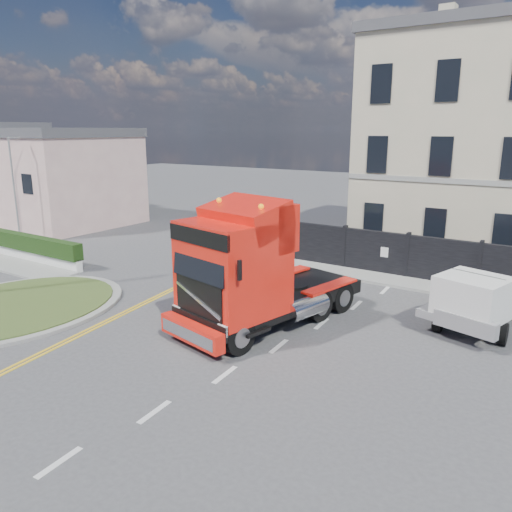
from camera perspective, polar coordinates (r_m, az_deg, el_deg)
The scene contains 12 objects.
ground at distance 17.53m, azimuth -5.09°, elevation -7.58°, with size 120.00×120.00×0.00m, color #424244.
traffic_island at distance 20.76m, azimuth -25.93°, elevation -5.26°, with size 6.80×6.80×0.17m.
hedge_wall at distance 27.79m, azimuth -24.62°, elevation 0.99°, with size 8.00×0.55×1.35m.
pavement_side at distance 27.40m, azimuth -26.40°, elevation -0.87°, with size 8.50×1.80×0.10m, color gray.
seaside_bldg_pink at distance 37.34m, azimuth -21.09°, elevation 7.95°, with size 8.00×8.00×6.00m, color beige.
seaside_bldg_cream at distance 45.12m, azimuth -25.00°, elevation 7.87°, with size 9.00×8.00×5.00m, color beige.
hoarding_fence at distance 22.67m, azimuth 23.05°, elevation -0.95°, with size 18.80×0.25×2.00m.
georgian_building at distance 29.50m, azimuth 25.70°, elevation 11.48°, with size 12.30×10.30×12.80m.
pavement_far at distance 22.17m, azimuth 20.98°, elevation -3.62°, with size 20.00×1.60×0.12m, color gray.
truck at distance 16.29m, azimuth -0.82°, elevation -2.12°, with size 4.10×7.53×4.27m.
flatbed_pickup at distance 17.83m, azimuth 23.79°, elevation -4.65°, with size 3.18×5.30×2.04m.
lamppost_slim at distance 32.41m, azimuth -26.00°, elevation 7.78°, with size 0.25×0.50×6.16m.
Camera 1 is at (10.19, -12.69, 6.52)m, focal length 35.00 mm.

